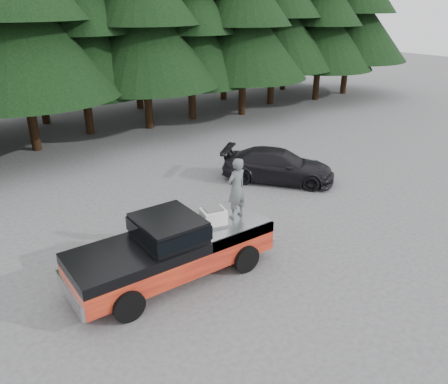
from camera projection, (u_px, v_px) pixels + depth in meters
ground at (198, 263)px, 13.31m from camera, size 120.00×120.00×0.00m
pickup_truck at (173, 256)px, 12.42m from camera, size 6.00×2.04×1.33m
truck_cab at (168, 227)px, 11.98m from camera, size 1.66×1.90×0.59m
air_compressor at (213, 217)px, 12.67m from camera, size 0.79×0.70×0.47m
man_on_bed at (236, 188)px, 12.87m from camera, size 0.74×0.54×1.87m
parked_car at (278, 166)px, 19.20m from camera, size 4.66×5.04×1.42m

